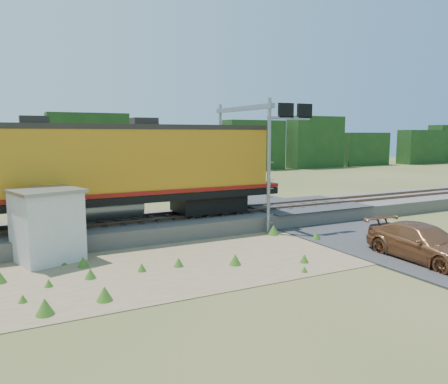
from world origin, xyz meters
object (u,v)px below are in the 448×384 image
signal_gantry (254,133)px  locomotive (77,168)px  car (423,243)px  shed (47,225)px

signal_gantry → locomotive: bearing=176.0°
signal_gantry → car: bearing=-74.2°
shed → car: bearing=-44.0°
locomotive → shed: size_ratio=6.51×
car → signal_gantry: bearing=108.3°
locomotive → car: 15.91m
signal_gantry → car: size_ratio=1.36×
shed → locomotive: bearing=42.6°
shed → signal_gantry: size_ratio=0.45×
locomotive → signal_gantry: 9.65m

